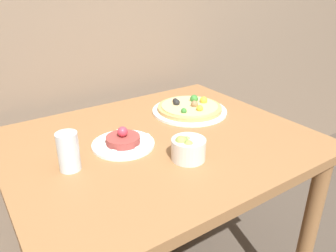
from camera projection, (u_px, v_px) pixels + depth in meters
dining_table at (159, 169)px, 1.19m from camera, size 1.02×0.83×0.80m
pizza_plate at (190, 109)px, 1.35m from camera, size 0.31×0.31×0.06m
tartare_plate at (123, 142)px, 1.08m from camera, size 0.21×0.21×0.07m
small_bowl at (187, 149)px, 0.99m from camera, size 0.11×0.11×0.08m
drinking_glass at (68, 152)px, 0.93m from camera, size 0.06×0.06×0.12m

